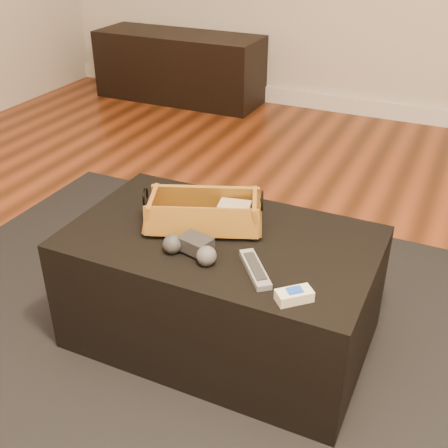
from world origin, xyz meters
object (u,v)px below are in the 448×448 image
at_px(ottoman, 221,288).
at_px(silver_remote, 255,269).
at_px(cream_gadget, 294,295).
at_px(media_cabinet, 179,67).
at_px(tv_remote, 198,221).
at_px(wicker_basket, 204,214).
at_px(game_controller, 192,248).

height_order(ottoman, silver_remote, silver_remote).
bearing_deg(silver_remote, cream_gadget, -28.64).
relative_size(media_cabinet, cream_gadget, 12.09).
relative_size(ottoman, cream_gadget, 9.39).
relative_size(tv_remote, wicker_basket, 0.47).
xyz_separation_m(media_cabinet, game_controller, (1.47, -2.56, 0.21)).
bearing_deg(game_controller, media_cabinet, 119.86).
bearing_deg(tv_remote, game_controller, -96.15).
xyz_separation_m(wicker_basket, cream_gadget, (0.40, -0.26, -0.03)).
xyz_separation_m(tv_remote, cream_gadget, (0.42, -0.24, -0.01)).
bearing_deg(game_controller, silver_remote, 1.10).
bearing_deg(wicker_basket, tv_remote, -121.47).
xyz_separation_m(tv_remote, wicker_basket, (0.01, 0.02, 0.02)).
relative_size(ottoman, tv_remote, 4.94).
distance_m(game_controller, cream_gadget, 0.36).
distance_m(ottoman, wicker_basket, 0.27).
height_order(wicker_basket, game_controller, wicker_basket).
bearing_deg(game_controller, cream_gadget, -12.22).
xyz_separation_m(media_cabinet, tv_remote, (1.41, -2.40, 0.20)).
relative_size(game_controller, cream_gadget, 1.80).
relative_size(tv_remote, silver_remote, 1.13).
height_order(tv_remote, game_controller, game_controller).
relative_size(media_cabinet, ottoman, 1.29).
xyz_separation_m(wicker_basket, silver_remote, (0.26, -0.18, -0.03)).
relative_size(ottoman, silver_remote, 5.57).
relative_size(wicker_basket, cream_gadget, 4.01).
height_order(wicker_basket, cream_gadget, wicker_basket).
distance_m(wicker_basket, game_controller, 0.19).
bearing_deg(game_controller, tv_remote, 111.51).
distance_m(media_cabinet, silver_remote, 3.06).
relative_size(media_cabinet, tv_remote, 6.36).
height_order(media_cabinet, tv_remote, media_cabinet).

